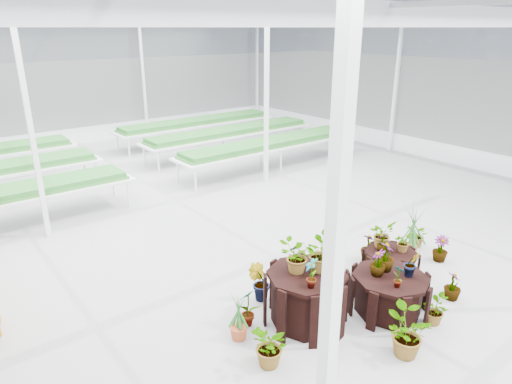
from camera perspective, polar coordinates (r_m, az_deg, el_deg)
ground_plane at (r=8.65m, az=2.60°, el=-9.18°), size 24.00×24.00×0.00m
greenhouse_shell at (r=7.81m, az=2.86°, el=5.41°), size 18.00×24.00×4.50m
steel_frame at (r=7.81m, az=2.86°, el=5.41°), size 18.00×24.00×4.50m
nursery_benches at (r=14.33m, az=-16.44°, el=3.78°), size 16.00×7.00×0.84m
plinth_tall at (r=6.99m, az=6.26°, el=-13.03°), size 1.46×1.46×0.83m
plinth_mid at (r=7.51m, az=16.27°, el=-12.13°), size 1.45×1.45×0.63m
plinth_low at (r=8.63m, az=16.43°, el=-8.51°), size 1.15×1.15×0.43m
nursery_plants at (r=7.49m, az=12.50°, el=-9.98°), size 5.14×2.94×1.41m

